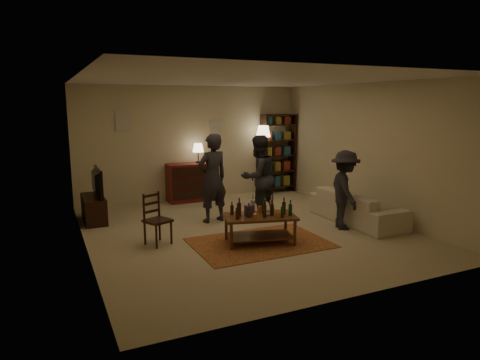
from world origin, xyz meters
TOP-DOWN VIEW (x-y plane):
  - floor at (0.00, 0.00)m, footprint 6.00×6.00m
  - room_shell at (-0.65, 2.98)m, footprint 6.00×6.00m
  - rug at (-0.11, -0.75)m, footprint 2.20×1.50m
  - coffee_table at (-0.11, -0.75)m, footprint 1.28×0.90m
  - dining_chair at (-1.67, -0.05)m, footprint 0.49×0.49m
  - tv_stand at (-2.44, 1.80)m, footprint 0.40×1.00m
  - dresser at (-0.19, 2.71)m, footprint 1.00×0.50m
  - bookshelf at (2.25, 2.78)m, footprint 0.90×0.34m
  - floor_lamp at (1.74, 2.65)m, footprint 0.36×0.36m
  - sofa at (2.20, -0.40)m, footprint 0.81×2.08m
  - person_left at (-0.33, 0.81)m, footprint 0.70×0.54m
  - person_right at (0.61, 0.72)m, footprint 0.94×0.81m
  - person_by_sofa at (1.70, -0.64)m, footprint 0.82×1.07m

SIDE VIEW (x-z plane):
  - floor at x=0.00m, z-range 0.00..0.00m
  - rug at x=-0.11m, z-range 0.00..0.01m
  - sofa at x=2.20m, z-range 0.00..0.61m
  - tv_stand at x=-2.44m, z-range -0.14..0.91m
  - coffee_table at x=-0.11m, z-range 0.01..0.83m
  - dining_chair at x=-1.67m, z-range 0.02..0.88m
  - dresser at x=-0.19m, z-range -0.20..1.16m
  - person_by_sofa at x=1.70m, z-range 0.00..1.46m
  - person_right at x=0.61m, z-range 0.00..1.67m
  - person_left at x=-0.33m, z-range 0.00..1.73m
  - bookshelf at x=2.25m, z-range 0.03..2.04m
  - floor_lamp at x=1.74m, z-range 0.61..2.36m
  - room_shell at x=-0.65m, z-range -1.19..4.81m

